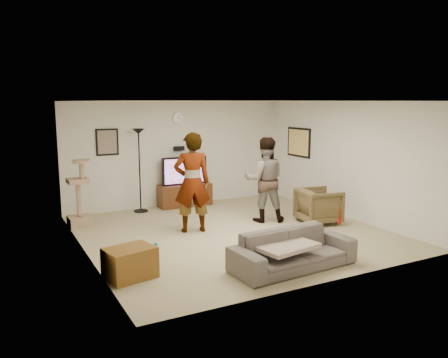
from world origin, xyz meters
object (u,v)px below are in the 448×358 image
tv_stand (185,195)px  floor_lamp (140,171)px  person_left (192,183)px  cat_tree (78,193)px  side_table (130,263)px  person_right (265,180)px  sofa (293,250)px  tv (184,171)px  armchair (319,206)px  beer_bottle (340,217)px

tv_stand → floor_lamp: (-1.12, -0.06, 0.68)m
person_left → floor_lamp: bearing=-65.0°
cat_tree → side_table: size_ratio=2.04×
floor_lamp → person_left: bearing=-78.7°
tv_stand → floor_lamp: size_ratio=0.68×
person_right → sofa: size_ratio=0.91×
person_left → person_right: bearing=-166.1°
tv → floor_lamp: 1.12m
armchair → side_table: size_ratio=1.19×
tv → cat_tree: bearing=-165.5°
person_right → cat_tree: bearing=2.7°
person_left → side_table: (-1.74, -1.74, -0.74)m
armchair → side_table: armchair is taller
tv → sofa: bearing=-92.0°
cat_tree → armchair: cat_tree is taller
tv_stand → side_table: tv_stand is taller
tv_stand → sofa: (-0.16, -4.58, 0.02)m
floor_lamp → armchair: size_ratio=2.38×
floor_lamp → person_right: (2.06, -2.01, -0.06)m
cat_tree → beer_bottle: size_ratio=5.46×
floor_lamp → person_left: (0.41, -2.02, 0.02)m
person_left → tv_stand: bearing=-95.3°
sofa → armchair: (2.01, 1.85, 0.08)m
tv_stand → person_right: (0.94, -2.07, 0.62)m
armchair → floor_lamp: bearing=58.0°
cat_tree → armchair: bearing=-24.9°
beer_bottle → side_table: beer_bottle is taller
tv_stand → armchair: armchair is taller
person_left → armchair: person_left is taller
tv → armchair: (1.85, -2.73, -0.50)m
cat_tree → tv_stand: bearing=14.5°
cat_tree → beer_bottle: (3.32, -3.92, 0.01)m
floor_lamp → armchair: (2.97, -2.67, -0.58)m
person_left → person_right: size_ratio=1.09×
person_right → person_left: bearing=24.7°
cat_tree → person_left: bearing=-37.0°
tv_stand → side_table: 4.54m
side_table → cat_tree: bearing=92.4°
beer_bottle → person_right: bearing=85.2°
beer_bottle → side_table: 3.31m
person_right → armchair: bearing=168.5°
cat_tree → armchair: size_ratio=1.72×
cat_tree → beer_bottle: bearing=-49.7°
tv → person_right: size_ratio=0.63×
floor_lamp → person_right: bearing=-44.3°
person_right → side_table: bearing=51.7°
person_left → beer_bottle: person_left is taller
tv_stand → person_right: bearing=-65.5°
tv_stand → cat_tree: cat_tree is taller
tv_stand → person_left: (-0.71, -2.08, 0.70)m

